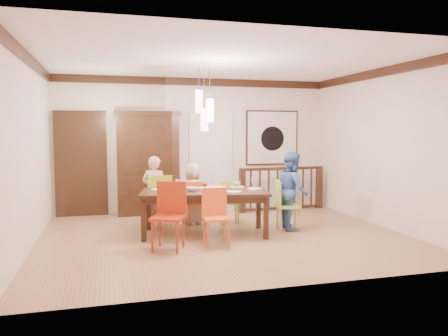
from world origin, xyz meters
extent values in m
plane|color=#976649|center=(0.00, 0.00, 0.00)|extent=(6.00, 6.00, 0.00)
plane|color=white|center=(0.00, 0.00, 2.90)|extent=(6.00, 6.00, 0.00)
plane|color=beige|center=(0.00, 2.50, 1.45)|extent=(6.00, 0.00, 6.00)
plane|color=beige|center=(-3.00, 0.00, 1.45)|extent=(0.00, 5.00, 5.00)
plane|color=beige|center=(3.00, 0.00, 1.45)|extent=(0.00, 5.00, 5.00)
cube|color=black|center=(-2.40, 2.45, 1.05)|extent=(1.04, 0.07, 2.24)
cube|color=silver|center=(0.35, 2.46, 1.05)|extent=(0.97, 0.05, 2.22)
cube|color=black|center=(1.80, 2.47, 1.60)|extent=(1.25, 0.04, 1.25)
cube|color=silver|center=(1.80, 2.44, 1.60)|extent=(1.18, 0.02, 1.18)
cylinder|color=black|center=(1.80, 2.43, 1.58)|extent=(0.56, 0.01, 0.56)
cube|color=#FF4C70|center=(-0.37, 0.25, 2.25)|extent=(0.11, 0.11, 0.38)
cylinder|color=black|center=(-0.37, 0.25, 2.67)|extent=(0.01, 0.01, 0.46)
cube|color=#FF4C70|center=(-0.21, 0.15, 2.10)|extent=(0.11, 0.11, 0.38)
cylinder|color=black|center=(-0.21, 0.15, 2.59)|extent=(0.01, 0.01, 0.61)
cube|color=#FF4C70|center=(-0.29, 0.20, 1.95)|extent=(0.11, 0.11, 0.38)
cylinder|color=black|center=(-0.29, 0.20, 2.52)|extent=(0.01, 0.01, 0.76)
cube|color=black|center=(-0.29, 0.20, 0.72)|extent=(2.27, 1.35, 0.05)
cube|color=black|center=(-1.28, 0.60, 0.35)|extent=(0.09, 0.09, 0.70)
cube|color=black|center=(0.69, 0.60, 0.35)|extent=(0.09, 0.09, 0.70)
cube|color=black|center=(-1.28, -0.21, 0.35)|extent=(0.09, 0.09, 0.70)
cube|color=black|center=(0.69, -0.21, 0.35)|extent=(0.09, 0.09, 0.70)
cube|color=black|center=(-0.29, 0.62, 0.65)|extent=(1.90, 0.40, 0.10)
cube|color=black|center=(-0.29, -0.23, 0.65)|extent=(1.90, 0.40, 0.10)
cube|color=#9DBD24|center=(-0.94, 1.02, 0.47)|extent=(0.51, 0.51, 0.04)
cube|color=#9DBD24|center=(-0.94, 1.02, 0.73)|extent=(0.44, 0.12, 0.48)
cylinder|color=#9DBD24|center=(-1.11, 0.84, 0.23)|extent=(0.04, 0.04, 0.46)
cylinder|color=#9DBD24|center=(-0.76, 0.84, 0.23)|extent=(0.04, 0.04, 0.46)
cylinder|color=#9DBD24|center=(-1.11, 1.20, 0.23)|extent=(0.04, 0.04, 0.46)
cylinder|color=#9DBD24|center=(-0.76, 1.20, 0.23)|extent=(0.04, 0.04, 0.46)
cube|color=#E64915|center=(-0.27, 0.99, 0.40)|extent=(0.41, 0.41, 0.04)
cube|color=#E64915|center=(-0.27, 0.99, 0.63)|extent=(0.38, 0.07, 0.41)
cylinder|color=#E64915|center=(-0.43, 0.83, 0.20)|extent=(0.03, 0.03, 0.39)
cylinder|color=#E64915|center=(-0.12, 0.83, 0.20)|extent=(0.03, 0.03, 0.39)
cylinder|color=#E64915|center=(-0.43, 1.14, 0.20)|extent=(0.03, 0.03, 0.39)
cylinder|color=#E64915|center=(-0.12, 1.14, 0.20)|extent=(0.03, 0.03, 0.39)
cube|color=#93C12C|center=(0.35, 0.95, 0.40)|extent=(0.42, 0.42, 0.04)
cube|color=#93C12C|center=(0.35, 0.95, 0.62)|extent=(0.38, 0.09, 0.41)
cylinder|color=#93C12C|center=(0.20, 0.79, 0.20)|extent=(0.03, 0.03, 0.39)
cylinder|color=#93C12C|center=(0.50, 0.79, 0.20)|extent=(0.03, 0.03, 0.39)
cylinder|color=#93C12C|center=(0.20, 1.10, 0.20)|extent=(0.03, 0.03, 0.39)
cylinder|color=#93C12C|center=(0.50, 1.10, 0.20)|extent=(0.03, 0.03, 0.39)
cube|color=#9D260C|center=(-1.03, -0.62, 0.49)|extent=(0.60, 0.60, 0.04)
cube|color=#9D260C|center=(-1.03, -0.62, 0.76)|extent=(0.43, 0.22, 0.50)
cylinder|color=#9D260C|center=(-1.21, -0.80, 0.24)|extent=(0.04, 0.04, 0.47)
cylinder|color=#9D260C|center=(-0.84, -0.80, 0.24)|extent=(0.04, 0.04, 0.47)
cylinder|color=#9D260C|center=(-1.21, -0.44, 0.24)|extent=(0.04, 0.04, 0.47)
cylinder|color=#9D260C|center=(-0.84, -0.44, 0.24)|extent=(0.04, 0.04, 0.47)
cube|color=#D8571E|center=(-0.28, -0.57, 0.42)|extent=(0.42, 0.42, 0.04)
cube|color=#D8571E|center=(-0.28, -0.57, 0.66)|extent=(0.40, 0.06, 0.43)
cylinder|color=#D8571E|center=(-0.44, -0.73, 0.21)|extent=(0.03, 0.03, 0.42)
cylinder|color=#D8571E|center=(-0.12, -0.73, 0.21)|extent=(0.03, 0.03, 0.42)
cylinder|color=#D8571E|center=(-0.44, -0.41, 0.21)|extent=(0.03, 0.03, 0.42)
cylinder|color=#D8571E|center=(-0.12, -0.41, 0.21)|extent=(0.03, 0.03, 0.42)
cube|color=#9AC03A|center=(1.21, 0.13, 0.43)|extent=(0.47, 0.47, 0.04)
cube|color=#9AC03A|center=(1.21, 0.13, 0.67)|extent=(0.12, 0.40, 0.44)
cylinder|color=#9AC03A|center=(1.05, -0.04, 0.21)|extent=(0.03, 0.03, 0.42)
cylinder|color=#9AC03A|center=(1.37, -0.04, 0.21)|extent=(0.03, 0.03, 0.42)
cylinder|color=#9AC03A|center=(1.05, 0.29, 0.21)|extent=(0.03, 0.03, 0.42)
cylinder|color=#9AC03A|center=(1.37, 0.29, 0.21)|extent=(0.03, 0.03, 0.42)
cube|color=black|center=(-1.05, 2.28, 0.41)|extent=(1.28, 0.44, 0.82)
cube|color=black|center=(-1.05, 2.30, 1.46)|extent=(1.28, 0.40, 1.28)
cube|color=black|center=(-1.05, 2.49, 1.46)|extent=(1.10, 0.02, 1.10)
cube|color=black|center=(-1.05, 2.30, 2.12)|extent=(1.37, 0.44, 0.10)
cube|color=black|center=(0.91, 1.95, 0.46)|extent=(0.13, 0.13, 0.92)
cube|color=black|center=(2.77, 1.95, 0.46)|extent=(0.13, 0.13, 0.92)
cube|color=black|center=(1.84, 1.95, 0.93)|extent=(1.98, 0.17, 0.06)
cube|color=black|center=(1.84, 1.95, 0.05)|extent=(1.86, 0.14, 0.05)
imported|color=beige|center=(-1.05, 1.04, 0.65)|extent=(0.57, 0.49, 1.31)
imported|color=#BFAC90|center=(-0.33, 1.06, 0.58)|extent=(0.58, 0.39, 1.16)
imported|color=#406AB5|center=(1.33, 0.24, 0.70)|extent=(0.64, 0.76, 1.40)
imported|color=gold|center=(-0.13, 0.03, 0.79)|extent=(0.36, 0.36, 0.08)
imported|color=white|center=(-0.49, 0.24, 0.78)|extent=(0.24, 0.24, 0.06)
imported|color=silver|center=(-0.82, 0.00, 0.80)|extent=(0.16, 0.16, 0.10)
imported|color=silver|center=(0.33, 0.40, 0.80)|extent=(0.11, 0.11, 0.09)
cylinder|color=white|center=(-1.04, 0.53, 0.76)|extent=(0.26, 0.26, 0.01)
cylinder|color=white|center=(-0.21, 0.48, 0.76)|extent=(0.26, 0.26, 0.01)
cylinder|color=white|center=(0.37, 0.47, 0.76)|extent=(0.26, 0.26, 0.01)
cylinder|color=white|center=(-0.92, -0.06, 0.76)|extent=(0.26, 0.26, 0.01)
cylinder|color=white|center=(0.14, -0.09, 0.76)|extent=(0.26, 0.26, 0.01)
cylinder|color=white|center=(0.60, 0.17, 0.76)|extent=(0.26, 0.26, 0.01)
cube|color=#D83359|center=(-0.38, -0.21, 0.76)|extent=(0.18, 0.14, 0.01)
camera|label=1|loc=(-1.87, -6.97, 1.78)|focal=35.00mm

